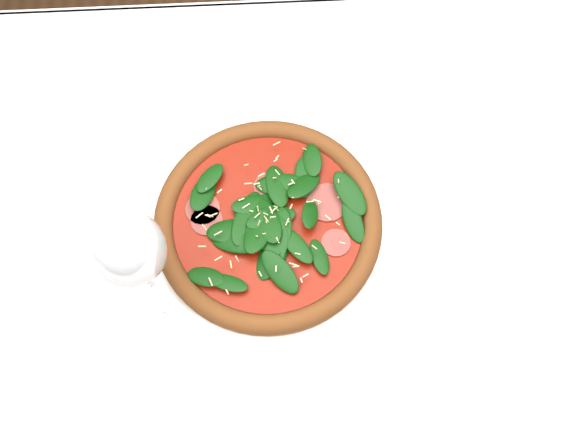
{
  "coord_description": "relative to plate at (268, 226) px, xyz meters",
  "views": [
    {
      "loc": [
        0.02,
        -0.3,
        1.56
      ],
      "look_at": [
        0.04,
        0.02,
        0.77
      ],
      "focal_mm": 40.0,
      "sensor_mm": 36.0,
      "label": 1
    }
  ],
  "objects": [
    {
      "name": "pizza",
      "position": [
        0.0,
        0.0,
        0.02
      ],
      "size": [
        0.31,
        0.31,
        0.04
      ],
      "rotation": [
        0.0,
        0.0,
        -0.04
      ],
      "color": "#995D25",
      "rests_on": "plate"
    },
    {
      "name": "ground",
      "position": [
        -0.01,
        -0.02,
        -0.76
      ],
      "size": [
        6.0,
        6.0,
        0.0
      ],
      "primitive_type": "plane",
      "color": "brown",
      "rests_on": "ground"
    },
    {
      "name": "saucer_far",
      "position": [
        0.46,
        0.18,
        -0.0
      ],
      "size": [
        0.15,
        0.15,
        0.01
      ],
      "color": "white",
      "rests_on": "dining_table"
    },
    {
      "name": "dining_table",
      "position": [
        -0.01,
        -0.02,
        -0.11
      ],
      "size": [
        1.21,
        0.81,
        0.75
      ],
      "color": "white",
      "rests_on": "ground"
    },
    {
      "name": "plate",
      "position": [
        0.0,
        0.0,
        0.0
      ],
      "size": [
        0.35,
        0.35,
        0.02
      ],
      "color": "white",
      "rests_on": "dining_table"
    },
    {
      "name": "wine_glass",
      "position": [
        -0.15,
        -0.08,
        0.14
      ],
      "size": [
        0.09,
        0.09,
        0.21
      ],
      "color": "white",
      "rests_on": "dining_table"
    }
  ]
}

